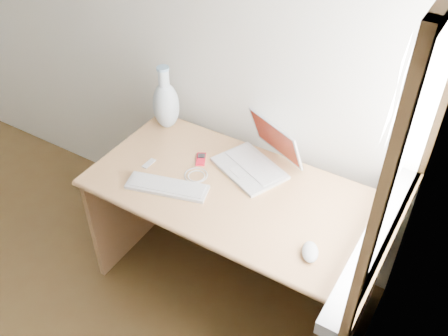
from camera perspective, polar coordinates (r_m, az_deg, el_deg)
The scene contains 9 objects.
window at distance 1.72m, azimuth 20.83°, elevation 2.95°, with size 0.11×0.99×1.10m.
desk at distance 2.46m, azimuth 2.05°, elevation -4.87°, with size 1.34×0.67×0.71m.
laptop at distance 2.38m, azimuth 3.46°, elevation 1.35°, with size 0.39×0.39×0.22m.
external_keyboard at distance 2.28m, azimuth -6.51°, elevation -2.14°, with size 0.39×0.21×0.02m.
mouse at distance 2.02m, azimuth 9.82°, elevation -9.42°, with size 0.07×0.11×0.04m, color silver.
ipod at distance 2.43m, azimuth -2.65°, elevation 1.01°, with size 0.08×0.11×0.01m.
cable_coil at distance 2.34m, azimuth -3.22°, elevation -0.83°, with size 0.11×0.11×0.01m, color silver.
remote at distance 2.43m, azimuth -8.58°, elevation 0.53°, with size 0.03×0.08×0.01m, color silver.
vase at distance 2.60m, azimuth -6.67°, elevation 7.32°, with size 0.14×0.14×0.35m.
Camera 1 is at (1.86, -0.12, 2.24)m, focal length 40.00 mm.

